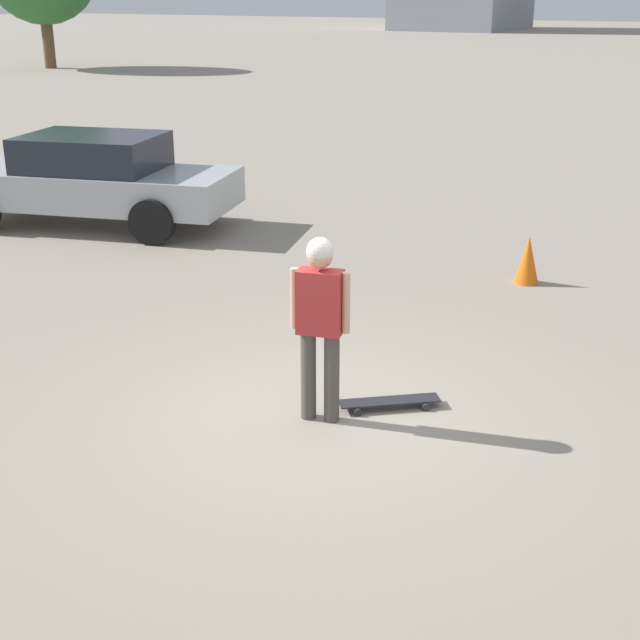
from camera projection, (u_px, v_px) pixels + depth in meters
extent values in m
plane|color=gray|center=(320.00, 419.00, 7.96)|extent=(220.00, 220.00, 0.00)
cylinder|color=#4C4742|center=(308.00, 375.00, 7.85)|extent=(0.14, 0.14, 0.82)
cylinder|color=#4C4742|center=(332.00, 378.00, 7.79)|extent=(0.14, 0.14, 0.82)
cube|color=#B22D2D|center=(320.00, 302.00, 7.58)|extent=(0.28, 0.42, 0.57)
cylinder|color=tan|center=(294.00, 298.00, 7.63)|extent=(0.07, 0.07, 0.54)
cylinder|color=tan|center=(346.00, 303.00, 7.52)|extent=(0.07, 0.07, 0.54)
sphere|color=tan|center=(320.00, 255.00, 7.44)|extent=(0.22, 0.22, 0.22)
sphere|color=silver|center=(320.00, 251.00, 7.42)|extent=(0.23, 0.23, 0.23)
cube|color=#232328|center=(389.00, 401.00, 8.14)|extent=(0.72, 0.85, 0.01)
cylinder|color=#262628|center=(358.00, 412.00, 8.00)|extent=(0.07, 0.07, 0.07)
cylinder|color=#262628|center=(353.00, 402.00, 8.20)|extent=(0.07, 0.07, 0.07)
cylinder|color=#262628|center=(426.00, 407.00, 8.10)|extent=(0.07, 0.07, 0.07)
cylinder|color=#262628|center=(420.00, 397.00, 8.30)|extent=(0.07, 0.07, 0.07)
cube|color=#ADB2B7|center=(88.00, 186.00, 14.32)|extent=(2.90, 5.01, 0.57)
cube|color=#1E232D|center=(92.00, 152.00, 14.10)|extent=(2.07, 2.45, 0.54)
cylinder|color=black|center=(37.00, 188.00, 15.54)|extent=(0.37, 0.72, 0.69)
cylinder|color=black|center=(152.00, 222.00, 13.30)|extent=(0.37, 0.72, 0.69)
cylinder|color=black|center=(195.00, 197.00, 14.90)|extent=(0.37, 0.72, 0.69)
cylinder|color=brown|center=(48.00, 38.00, 43.04)|extent=(0.55, 0.55, 2.80)
cone|color=orange|center=(528.00, 260.00, 11.55)|extent=(0.32, 0.32, 0.62)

